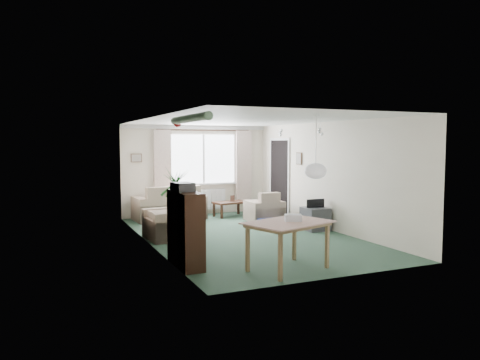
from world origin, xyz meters
name	(u,v)px	position (x,y,z in m)	size (l,w,h in m)	color
ground	(246,236)	(0.00, 0.00, 0.00)	(6.50, 6.50, 0.00)	#2D4B39
window	(203,159)	(0.20, 3.23, 1.50)	(1.80, 0.03, 1.30)	white
curtain_rod	(204,130)	(0.20, 3.15, 2.27)	(2.60, 0.03, 0.03)	black
curtain_left	(163,169)	(-0.95, 3.13, 1.27)	(0.45, 0.08, 2.00)	beige
curtain_right	(244,167)	(1.35, 3.13, 1.27)	(0.45, 0.08, 2.00)	beige
radiator	(204,200)	(0.20, 3.19, 0.40)	(1.20, 0.10, 0.55)	white
doorway	(280,178)	(1.99, 2.20, 1.00)	(0.03, 0.95, 2.00)	black
pendant_lamp	(316,171)	(0.20, -2.30, 1.48)	(0.36, 0.36, 0.36)	white
tinsel_garland	(190,119)	(-1.92, -2.30, 2.28)	(1.60, 1.60, 0.12)	#196626
bauble_cluster_a	(281,131)	(1.30, 0.90, 2.22)	(0.20, 0.20, 0.20)	silver
bauble_cluster_b	(320,129)	(1.60, -0.30, 2.22)	(0.20, 0.20, 0.20)	silver
wall_picture_back	(136,158)	(-1.60, 3.23, 1.55)	(0.28, 0.03, 0.22)	brown
wall_picture_right	(299,159)	(1.98, 1.20, 1.55)	(0.03, 0.24, 0.30)	brown
sofa	(169,202)	(-0.89, 2.75, 0.43)	(1.73, 0.92, 0.86)	#BEB490
armchair_corner	(264,206)	(1.21, 1.56, 0.37)	(0.82, 0.78, 0.73)	beige
armchair_left	(170,218)	(-1.50, 0.42, 0.42)	(0.95, 0.90, 0.85)	beige
coffee_table	(230,209)	(0.72, 2.57, 0.20)	(0.87, 0.48, 0.39)	black
photo_frame	(232,198)	(0.78, 2.58, 0.47)	(0.12, 0.02, 0.16)	#4F3228
bookshelf	(186,229)	(-1.84, -1.78, 0.59)	(0.32, 0.97, 1.18)	black
hifi_box	(183,187)	(-1.88, -1.78, 1.25)	(0.28, 0.35, 0.14)	#3E3E44
houseplant	(176,205)	(-1.46, 0.11, 0.71)	(0.61, 0.61, 1.43)	#265D20
dining_table	(288,246)	(-0.47, -2.60, 0.36)	(1.16, 0.77, 0.72)	tan
gift_box	(293,218)	(-0.37, -2.57, 0.78)	(0.25, 0.18, 0.12)	white
tv_cube	(315,219)	(1.70, 0.01, 0.25)	(0.50, 0.55, 0.50)	#3F3F44
pet_bed	(272,222)	(1.12, 1.00, 0.07)	(0.69, 0.69, 0.14)	navy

